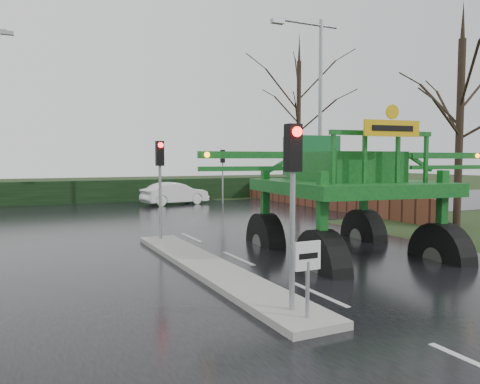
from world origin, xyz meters
name	(u,v)px	position (x,y,z in m)	size (l,w,h in m)	color
ground	(319,295)	(0.00, 0.00, 0.00)	(140.00, 140.00, 0.00)	black
road_main	(175,231)	(0.00, 10.00, 0.00)	(14.00, 80.00, 0.02)	black
road_cross	(139,215)	(0.00, 16.00, 0.01)	(80.00, 12.00, 0.02)	black
median_island	(210,268)	(-1.30, 3.00, 0.09)	(1.20, 10.00, 0.16)	gray
hedge_row	(111,191)	(0.00, 24.00, 0.75)	(44.00, 0.90, 1.50)	black
brick_wall	(308,197)	(10.50, 16.00, 0.60)	(0.40, 20.00, 1.20)	#592D1E
keep_left_sign	(308,267)	(-1.30, -1.50, 1.06)	(0.50, 0.07, 1.35)	gray
traffic_signal_near	(293,177)	(-1.30, -1.01, 2.59)	(0.26, 0.33, 3.52)	gray
traffic_signal_mid	(160,168)	(-1.30, 7.49, 2.59)	(0.26, 0.33, 3.52)	gray
traffic_signal_far	(223,164)	(6.50, 20.01, 2.59)	(0.26, 0.33, 3.52)	gray
street_light_right	(315,99)	(8.19, 12.00, 5.99)	(3.85, 0.30, 10.00)	gray
tree_right_near	(460,106)	(11.50, 6.00, 5.20)	(5.60, 5.60, 9.64)	black
tree_right_far	(299,110)	(13.00, 21.00, 6.50)	(7.00, 7.00, 12.05)	black
crop_sprayer	(318,172)	(1.39, 2.06, 2.56)	(9.66, 6.50, 5.42)	black
white_sedan	(175,205)	(3.39, 20.50, 0.00)	(1.49, 4.27, 1.41)	white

